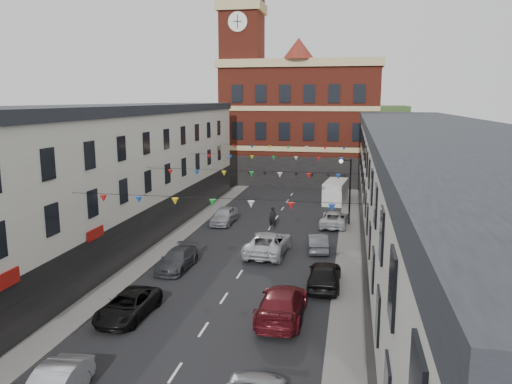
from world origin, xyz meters
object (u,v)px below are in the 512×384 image
Objects in this scene: car_right_e at (317,242)px; street_lamp at (347,183)px; car_right_d at (324,274)px; white_van at (336,192)px; car_left_c at (128,306)px; car_left_d at (177,259)px; moving_car at (268,243)px; car_right_c at (282,304)px; car_right_f at (334,219)px; car_left_e at (224,215)px; pedestrian at (273,218)px.

street_lamp is at bearing -112.17° from car_right_e.
car_right_e is (-0.94, 7.37, -0.15)m from car_right_d.
car_left_c is at bearing -100.22° from white_van.
white_van is at bearing 70.17° from car_left_d.
car_left_d is 0.76× the size of moving_car.
car_left_c is at bearing -116.78° from street_lamp.
moving_car is (-4.40, 5.84, 0.01)m from car_right_d.
car_right_c is 1.18× the size of car_right_d.
car_left_e is at bearing 7.71° from car_right_f.
car_right_c reaches higher than car_right_d.
street_lamp is 1.01× the size of moving_car.
car_right_d is 1.18× the size of car_right_e.
car_right_c is 1.39× the size of car_right_e.
car_right_e is (-1.99, -7.86, -3.24)m from street_lamp.
white_van is (9.56, 23.96, 0.54)m from car_left_d.
pedestrian is at bearing 22.59° from car_right_f.
pedestrian reaches higher than car_left_d.
moving_car is (5.43, -8.13, 0.06)m from car_left_e.
car_left_d is at bearing -8.75° from car_right_d.
street_lamp is at bearing 7.67° from car_left_e.
pedestrian is (-0.80, 7.12, 0.15)m from moving_car.
pedestrian reaches higher than car_right_e.
white_van reaches higher than car_left_d.
white_van is 2.78× the size of pedestrian.
car_right_c is at bearing 87.02° from car_right_f.
car_right_d reaches higher than car_right_f.
pedestrian is at bearing 79.21° from car_left_c.
moving_car is at bearing -76.53° from car_right_c.
moving_car reaches higher than car_right_c.
car_right_e is at bearing -153.44° from moving_car.
car_right_f reaches higher than car_left_c.
pedestrian is (-4.26, 5.59, 0.31)m from car_right_e.
street_lamp reaches higher than car_right_c.
car_left_d is at bearing -128.31° from street_lamp.
car_left_e is at bearing -123.37° from white_van.
white_van reaches higher than car_right_f.
car_left_c is 0.92× the size of car_right_f.
car_left_c is at bearing -88.62° from car_left_e.
pedestrian is at bearing -79.24° from car_right_c.
street_lamp is 1.34× the size of car_left_d.
street_lamp is 11.39m from car_left_e.
car_right_e is at bearing 35.51° from car_left_d.
car_right_d is 7.32m from moving_car.
white_van reaches higher than car_left_e.
car_right_c is at bearing 106.00° from moving_car.
car_left_d reaches higher than car_left_c.
car_right_e is at bearing -104.22° from street_lamp.
car_left_d is 12.49m from car_left_e.
car_right_d is 14.87m from car_right_f.
moving_car is at bearing -95.46° from white_van.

